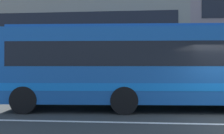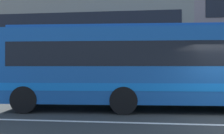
% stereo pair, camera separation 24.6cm
% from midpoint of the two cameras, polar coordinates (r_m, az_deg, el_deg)
% --- Properties ---
extents(apartment_block_left, '(22.96, 11.06, 9.07)m').
position_cam_midpoint_polar(apartment_block_left, '(24.54, -12.09, 6.37)').
color(apartment_block_left, gray).
rests_on(apartment_block_left, ground_plane).
extents(transit_bus, '(10.72, 3.08, 3.29)m').
position_cam_midpoint_polar(transit_bus, '(9.40, 6.07, 0.62)').
color(transit_bus, '#164E96').
rests_on(transit_bus, ground_plane).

